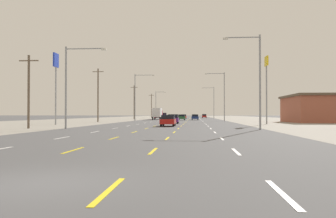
{
  "coord_description": "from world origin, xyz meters",
  "views": [
    {
      "loc": [
        3.52,
        -7.44,
        1.59
      ],
      "look_at": [
        -0.87,
        48.34,
        2.41
      ],
      "focal_mm": 36.39,
      "sensor_mm": 36.0,
      "label": 1
    }
  ],
  "objects_px": {
    "sedan_center_turn_nearest": "(168,120)",
    "hatchback_far_right_distant_b": "(204,116)",
    "pole_sign_right_row_1": "(266,75)",
    "sedan_center_turn_farthest": "(184,116)",
    "streetlight_right_row_0": "(256,75)",
    "sedan_inner_right_midfar": "(195,117)",
    "suv_far_left_farther": "(164,116)",
    "streetlight_left_row_0": "(71,80)",
    "pole_sign_left_row_1": "(56,72)",
    "hatchback_center_turn_near": "(173,119)",
    "streetlight_left_row_1": "(137,94)",
    "box_truck_far_left_far": "(157,113)",
    "sedan_inner_right_distant_a": "(195,116)",
    "sedan_center_turn_mid": "(182,117)",
    "streetlight_right_row_1": "(222,93)",
    "streetlight_left_row_2": "(157,103)",
    "streetlight_right_row_2": "(213,100)"
  },
  "relations": [
    {
      "from": "sedan_center_turn_nearest",
      "to": "hatchback_far_right_distant_b",
      "type": "relative_size",
      "value": 1.15
    },
    {
      "from": "sedan_inner_right_midfar",
      "to": "streetlight_right_row_2",
      "type": "bearing_deg",
      "value": 77.95
    },
    {
      "from": "hatchback_center_turn_near",
      "to": "suv_far_left_farther",
      "type": "distance_m",
      "value": 57.49
    },
    {
      "from": "sedan_inner_right_distant_a",
      "to": "streetlight_right_row_1",
      "type": "xyz_separation_m",
      "value": [
        6.21,
        -52.1,
        5.56
      ]
    },
    {
      "from": "streetlight_right_row_0",
      "to": "sedan_inner_right_distant_a",
      "type": "bearing_deg",
      "value": 93.82
    },
    {
      "from": "pole_sign_right_row_1",
      "to": "sedan_center_turn_farthest",
      "type": "bearing_deg",
      "value": 103.7
    },
    {
      "from": "suv_far_left_farther",
      "to": "streetlight_left_row_0",
      "type": "height_order",
      "value": "streetlight_left_row_0"
    },
    {
      "from": "box_truck_far_left_far",
      "to": "streetlight_left_row_1",
      "type": "bearing_deg",
      "value": -98.31
    },
    {
      "from": "sedan_center_turn_farthest",
      "to": "suv_far_left_farther",
      "type": "bearing_deg",
      "value": -164.53
    },
    {
      "from": "pole_sign_left_row_1",
      "to": "hatchback_center_turn_near",
      "type": "bearing_deg",
      "value": 22.44
    },
    {
      "from": "hatchback_center_turn_near",
      "to": "streetlight_left_row_1",
      "type": "relative_size",
      "value": 0.36
    },
    {
      "from": "streetlight_left_row_0",
      "to": "hatchback_center_turn_near",
      "type": "bearing_deg",
      "value": 64.71
    },
    {
      "from": "sedan_inner_right_midfar",
      "to": "streetlight_left_row_2",
      "type": "distance_m",
      "value": 32.14
    },
    {
      "from": "sedan_center_turn_nearest",
      "to": "sedan_inner_right_midfar",
      "type": "distance_m",
      "value": 46.39
    },
    {
      "from": "sedan_center_turn_farthest",
      "to": "streetlight_right_row_1",
      "type": "relative_size",
      "value": 0.41
    },
    {
      "from": "sedan_center_turn_nearest",
      "to": "sedan_center_turn_mid",
      "type": "bearing_deg",
      "value": 89.93
    },
    {
      "from": "streetlight_left_row_1",
      "to": "streetlight_right_row_2",
      "type": "distance_m",
      "value": 46.17
    },
    {
      "from": "hatchback_far_right_distant_b",
      "to": "sedan_inner_right_midfar",
      "type": "bearing_deg",
      "value": -94.64
    },
    {
      "from": "hatchback_center_turn_near",
      "to": "streetlight_left_row_2",
      "type": "distance_m",
      "value": 64.26
    },
    {
      "from": "sedan_inner_right_midfar",
      "to": "sedan_center_turn_farthest",
      "type": "height_order",
      "value": "same"
    },
    {
      "from": "sedan_center_turn_mid",
      "to": "box_truck_far_left_far",
      "type": "xyz_separation_m",
      "value": [
        -7.17,
        7.01,
        1.08
      ]
    },
    {
      "from": "box_truck_far_left_far",
      "to": "sedan_center_turn_mid",
      "type": "bearing_deg",
      "value": -44.37
    },
    {
      "from": "hatchback_center_turn_near",
      "to": "streetlight_left_row_1",
      "type": "distance_m",
      "value": 24.16
    },
    {
      "from": "sedan_inner_right_midfar",
      "to": "streetlight_left_row_2",
      "type": "xyz_separation_m",
      "value": [
        -13.42,
        28.82,
        4.73
      ]
    },
    {
      "from": "sedan_center_turn_mid",
      "to": "streetlight_left_row_0",
      "type": "relative_size",
      "value": 0.51
    },
    {
      "from": "streetlight_left_row_1",
      "to": "sedan_inner_right_distant_a",
      "type": "bearing_deg",
      "value": 75.77
    },
    {
      "from": "sedan_center_turn_mid",
      "to": "streetlight_left_row_2",
      "type": "height_order",
      "value": "streetlight_left_row_2"
    },
    {
      "from": "streetlight_right_row_1",
      "to": "hatchback_far_right_distant_b",
      "type": "bearing_deg",
      "value": 92.45
    },
    {
      "from": "pole_sign_left_row_1",
      "to": "streetlight_right_row_0",
      "type": "relative_size",
      "value": 1.09
    },
    {
      "from": "sedan_center_turn_farthest",
      "to": "pole_sign_right_row_1",
      "type": "xyz_separation_m",
      "value": [
        14.82,
        -60.81,
        6.94
      ]
    },
    {
      "from": "streetlight_left_row_0",
      "to": "pole_sign_left_row_1",
      "type": "bearing_deg",
      "value": 118.38
    },
    {
      "from": "streetlight_right_row_2",
      "to": "streetlight_right_row_1",
      "type": "bearing_deg",
      "value": -90.03
    },
    {
      "from": "sedan_center_turn_nearest",
      "to": "streetlight_right_row_0",
      "type": "relative_size",
      "value": 0.47
    },
    {
      "from": "sedan_center_turn_farthest",
      "to": "streetlight_right_row_0",
      "type": "distance_m",
      "value": 80.11
    },
    {
      "from": "sedan_center_turn_farthest",
      "to": "streetlight_left_row_2",
      "type": "height_order",
      "value": "streetlight_left_row_2"
    },
    {
      "from": "box_truck_far_left_far",
      "to": "sedan_inner_right_distant_a",
      "type": "height_order",
      "value": "box_truck_far_left_far"
    },
    {
      "from": "sedan_center_turn_farthest",
      "to": "pole_sign_right_row_1",
      "type": "bearing_deg",
      "value": -76.3
    },
    {
      "from": "streetlight_left_row_2",
      "to": "sedan_inner_right_midfar",
      "type": "bearing_deg",
      "value": -65.04
    },
    {
      "from": "box_truck_far_left_far",
      "to": "pole_sign_left_row_1",
      "type": "bearing_deg",
      "value": -101.94
    },
    {
      "from": "sedan_center_turn_mid",
      "to": "pole_sign_right_row_1",
      "type": "bearing_deg",
      "value": -67.31
    },
    {
      "from": "sedan_inner_right_midfar",
      "to": "streetlight_right_row_0",
      "type": "relative_size",
      "value": 0.47
    },
    {
      "from": "sedan_center_turn_mid",
      "to": "hatchback_far_right_distant_b",
      "type": "distance_m",
      "value": 47.26
    },
    {
      "from": "pole_sign_right_row_1",
      "to": "sedan_center_turn_nearest",
      "type": "bearing_deg",
      "value": -145.88
    },
    {
      "from": "streetlight_right_row_0",
      "to": "streetlight_left_row_2",
      "type": "xyz_separation_m",
      "value": [
        -19.6,
        83.76,
        -0.09
      ]
    },
    {
      "from": "hatchback_far_right_distant_b",
      "to": "pole_sign_right_row_1",
      "type": "height_order",
      "value": "pole_sign_right_row_1"
    },
    {
      "from": "pole_sign_right_row_1",
      "to": "streetlight_right_row_0",
      "type": "xyz_separation_m",
      "value": [
        -4.85,
        -18.53,
        -2.12
      ]
    },
    {
      "from": "hatchback_center_turn_near",
      "to": "sedan_inner_right_midfar",
      "type": "bearing_deg",
      "value": 84.07
    },
    {
      "from": "sedan_center_turn_mid",
      "to": "sedan_inner_right_distant_a",
      "type": "bearing_deg",
      "value": 85.29
    },
    {
      "from": "hatchback_center_turn_near",
      "to": "suv_far_left_farther",
      "type": "relative_size",
      "value": 0.8
    },
    {
      "from": "sedan_center_turn_farthest",
      "to": "streetlight_left_row_1",
      "type": "height_order",
      "value": "streetlight_left_row_1"
    }
  ]
}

